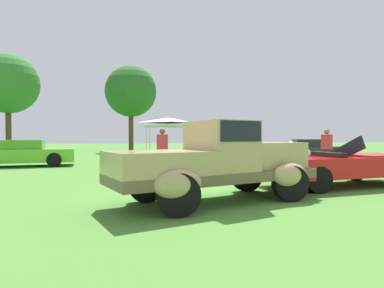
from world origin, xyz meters
name	(u,v)px	position (x,y,z in m)	size (l,w,h in m)	color
ground_plane	(227,198)	(0.00, 0.00, 0.00)	(120.00, 120.00, 0.00)	#4C8433
feature_pickup_truck	(217,161)	(-0.34, -0.38, 0.87)	(4.72, 2.78, 1.70)	brown
neighbor_convertible	(343,165)	(3.74, 0.98, 0.58)	(4.61, 2.15, 1.40)	red
show_car_lime	(25,153)	(-6.56, 9.44, 0.60)	(4.37, 2.12, 1.22)	#60C62D
show_car_teal	(223,151)	(3.34, 10.36, 0.60)	(4.13, 2.64, 1.22)	teal
show_car_charcoal	(313,150)	(8.66, 9.86, 0.60)	(4.50, 2.89, 1.22)	#28282D
spectator_near_truck	(327,148)	(6.02, 4.91, 0.91)	(0.43, 0.46, 1.69)	#283351
spectator_between_cars	(162,148)	(-0.69, 5.65, 0.91)	(0.46, 0.45, 1.69)	#7F7056
canopy_tent_left_field	(168,122)	(1.05, 15.57, 2.42)	(3.12, 3.12, 2.71)	#B7B7BC
treeline_mid_left	(8,84)	(-11.14, 22.55, 5.71)	(4.90, 4.90, 8.19)	brown
treeline_center	(131,92)	(-1.19, 23.21, 5.47)	(4.64, 4.64, 7.81)	brown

